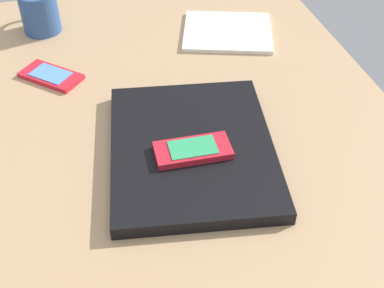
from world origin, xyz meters
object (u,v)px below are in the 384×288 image
Objects in this scene: laptop_closed at (192,149)px; coffee_mug at (40,12)px; notepad at (228,32)px; cell_phone_on_desk at (51,76)px; cell_phone_on_laptop at (193,150)px.

coffee_mug is at bearing 33.05° from laptop_closed.
notepad is (-10.99, -36.32, -3.72)cm from coffee_mug.
coffee_mug is at bearing 90.84° from notepad.
laptop_closed is 2.87× the size of coffee_mug.
cell_phone_on_desk is at bearing 45.40° from laptop_closed.
cell_phone_on_desk is at bearing 118.89° from notepad.
laptop_closed is at bearing -143.07° from cell_phone_on_desk.
cell_phone_on_laptop reaches higher than notepad.
cell_phone_on_laptop reaches higher than laptop_closed.
laptop_closed is 48.61cm from coffee_mug.
laptop_closed is at bearing -155.41° from coffee_mug.
cell_phone_on_laptop is (-2.08, 0.42, 1.63)cm from laptop_closed.
laptop_closed is 2.55× the size of cell_phone_on_desk.
coffee_mug reaches higher than cell_phone_on_desk.
coffee_mug reaches higher than laptop_closed.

